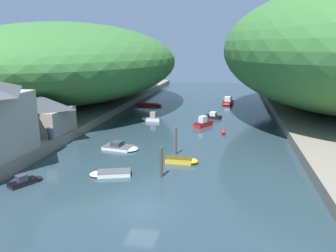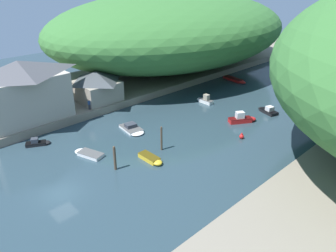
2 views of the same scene
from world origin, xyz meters
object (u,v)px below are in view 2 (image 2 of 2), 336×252
(waterfront_building, at_px, (22,90))
(boat_cabin_cruiser, at_px, (324,92))
(boat_open_rowboat, at_px, (243,119))
(boat_mid_channel, at_px, (267,110))
(channel_buoy_near, at_px, (242,136))
(boathouse_shed, at_px, (97,85))
(person_on_quay, at_px, (45,114))
(boat_white_cruiser, at_px, (88,153))
(boat_far_right_bank, at_px, (38,143))
(boat_yellow_tender, at_px, (235,80))
(boat_near_quay, at_px, (152,159))
(boat_navy_launch, at_px, (205,100))
(person_by_boathouse, at_px, (89,104))
(boat_far_upstream, at_px, (132,129))

(waterfront_building, relative_size, boat_cabin_cruiser, 2.22)
(boat_open_rowboat, xyz_separation_m, boat_mid_channel, (0.62, 6.20, -0.16))
(boat_cabin_cruiser, distance_m, channel_buoy_near, 26.48)
(boat_cabin_cruiser, bearing_deg, boat_open_rowboat, 86.25)
(boathouse_shed, height_order, person_on_quay, boathouse_shed)
(boat_white_cruiser, bearing_deg, boat_cabin_cruiser, -32.04)
(boat_white_cruiser, xyz_separation_m, boat_far_right_bank, (-7.00, -3.48, 0.09))
(boat_open_rowboat, height_order, boat_yellow_tender, boat_open_rowboat)
(boathouse_shed, distance_m, boat_cabin_cruiser, 42.42)
(boat_white_cruiser, xyz_separation_m, boat_near_quay, (6.78, 4.98, 0.09))
(boat_navy_launch, height_order, boat_cabin_cruiser, boat_cabin_cruiser)
(channel_buoy_near, bearing_deg, boat_white_cruiser, -121.04)
(boat_navy_launch, height_order, boat_white_cruiser, boat_navy_launch)
(boat_navy_launch, bearing_deg, channel_buoy_near, -117.66)
(boat_navy_launch, relative_size, person_on_quay, 1.98)
(boat_near_quay, bearing_deg, person_by_boathouse, -96.01)
(boat_far_right_bank, height_order, person_by_boathouse, person_by_boathouse)
(boat_cabin_cruiser, height_order, boat_white_cruiser, boat_cabin_cruiser)
(waterfront_building, relative_size, channel_buoy_near, 13.07)
(boathouse_shed, relative_size, channel_buoy_near, 7.44)
(boathouse_shed, height_order, boat_mid_channel, boathouse_shed)
(waterfront_building, relative_size, boat_far_right_bank, 3.77)
(boat_open_rowboat, relative_size, boat_navy_launch, 1.34)
(boat_navy_launch, relative_size, boat_far_upstream, 0.69)
(boat_yellow_tender, bearing_deg, boat_mid_channel, 60.38)
(boat_open_rowboat, xyz_separation_m, boat_yellow_tender, (-13.24, 16.36, -0.27))
(boat_open_rowboat, xyz_separation_m, boat_near_quay, (-0.96, -17.93, -0.22))
(boat_open_rowboat, distance_m, boat_far_upstream, 17.19)
(boathouse_shed, xyz_separation_m, boat_white_cruiser, (13.25, -10.07, -3.65))
(boat_near_quay, height_order, channel_buoy_near, channel_buoy_near)
(boat_far_upstream, bearing_deg, boat_open_rowboat, 155.39)
(boat_navy_launch, bearing_deg, boat_near_quay, -156.29)
(boat_cabin_cruiser, distance_m, boat_near_quay, 39.88)
(boat_near_quay, bearing_deg, boat_white_cruiser, -53.90)
(waterfront_building, height_order, boat_open_rowboat, waterfront_building)
(channel_buoy_near, bearing_deg, boat_far_upstream, -142.56)
(boat_open_rowboat, height_order, person_on_quay, person_on_quay)
(boat_far_upstream, xyz_separation_m, boat_near_quay, (8.43, -3.54, 0.02))
(boat_near_quay, bearing_deg, boat_cabin_cruiser, 173.52)
(boathouse_shed, xyz_separation_m, channel_buoy_near, (24.16, 8.07, -3.49))
(boat_navy_launch, distance_m, boat_white_cruiser, 24.99)
(waterfront_building, distance_m, channel_buoy_near, 32.23)
(waterfront_building, distance_m, person_on_quay, 4.67)
(boat_yellow_tender, bearing_deg, boat_open_rowboat, 45.59)
(boat_near_quay, bearing_deg, boat_far_upstream, -112.98)
(waterfront_building, xyz_separation_m, boat_cabin_cruiser, (24.87, 46.52, -5.32))
(boat_navy_launch, relative_size, channel_buoy_near, 3.41)
(boat_mid_channel, bearing_deg, boat_navy_launch, 128.90)
(boat_far_right_bank, height_order, boat_yellow_tender, boat_far_right_bank)
(person_by_boathouse, bearing_deg, boat_far_right_bank, -159.76)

